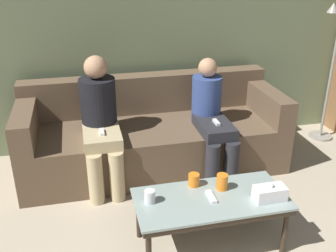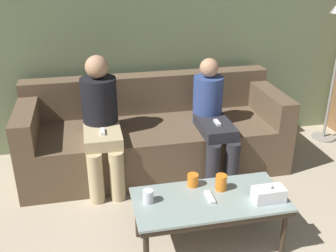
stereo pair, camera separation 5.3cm
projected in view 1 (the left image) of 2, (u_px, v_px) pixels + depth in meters
name	position (u px, v px, depth m)	size (l,w,h in m)	color
wall_back	(141.00, 25.00, 3.97)	(12.00, 0.06, 2.60)	#707F5B
couch	(153.00, 135.00, 3.90)	(2.51, 0.92, 0.85)	brown
coffee_table	(211.00, 203.00, 2.77)	(1.08, 0.51, 0.41)	#8C9E99
cup_near_left	(222.00, 182.00, 2.83)	(0.08, 0.08, 0.12)	orange
cup_near_right	(194.00, 180.00, 2.88)	(0.08, 0.08, 0.09)	orange
cup_far_center	(150.00, 196.00, 2.69)	(0.08, 0.08, 0.09)	silver
tissue_box	(270.00, 193.00, 2.72)	(0.22, 0.12, 0.13)	white
game_remote	(211.00, 197.00, 2.75)	(0.04, 0.15, 0.02)	white
seated_person_left_end	(100.00, 119.00, 3.47)	(0.32, 0.68, 1.17)	tan
seated_person_mid_left	(211.00, 116.00, 3.67)	(0.31, 0.70, 1.09)	#28282D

